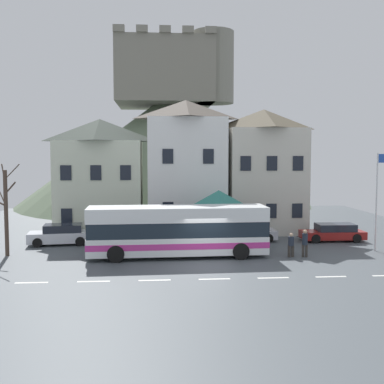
{
  "coord_description": "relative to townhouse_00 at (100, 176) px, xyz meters",
  "views": [
    {
      "loc": [
        -2.91,
        -26.29,
        6.24
      ],
      "look_at": [
        -0.49,
        5.43,
        3.73
      ],
      "focal_mm": 44.54,
      "sensor_mm": 36.0,
      "label": 1
    }
  ],
  "objects": [
    {
      "name": "ground_plane",
      "position": [
        7.29,
        -11.82,
        -4.54
      ],
      "size": [
        40.0,
        60.0,
        0.07
      ],
      "color": "#474E53"
    },
    {
      "name": "townhouse_00",
      "position": [
        0.0,
        0.0,
        0.0
      ],
      "size": [
        6.49,
        5.71,
        9.02
      ],
      "color": "beige",
      "rests_on": "ground_plane"
    },
    {
      "name": "townhouse_01",
      "position": [
        6.78,
        -0.1,
        0.76
      ],
      "size": [
        6.03,
        5.52,
        10.54
      ],
      "color": "white",
      "rests_on": "ground_plane"
    },
    {
      "name": "townhouse_02",
      "position": [
        13.11,
        0.01,
        0.42
      ],
      "size": [
        6.0,
        5.73,
        9.87
      ],
      "color": "beige",
      "rests_on": "ground_plane"
    },
    {
      "name": "hilltop_castle",
      "position": [
        5.57,
        22.06,
        2.8
      ],
      "size": [
        36.27,
        36.27,
        20.75
      ],
      "color": "#596951",
      "rests_on": "ground_plane"
    },
    {
      "name": "transit_bus",
      "position": [
        5.69,
        -9.4,
        -2.95
      ],
      "size": [
        10.96,
        2.97,
        3.09
      ],
      "rotation": [
        0.0,
        0.0,
        0.03
      ],
      "color": "white",
      "rests_on": "ground_plane"
    },
    {
      "name": "bus_shelter",
      "position": [
        8.69,
        -5.82,
        -1.43
      ],
      "size": [
        3.6,
        3.6,
        3.8
      ],
      "color": "#473D33",
      "rests_on": "ground_plane"
    },
    {
      "name": "parked_car_00",
      "position": [
        17.16,
        -4.94,
        -3.89
      ],
      "size": [
        4.51,
        1.89,
        1.25
      ],
      "rotation": [
        0.0,
        0.0,
        3.13
      ],
      "color": "maroon",
      "rests_on": "ground_plane"
    },
    {
      "name": "parked_car_01",
      "position": [
        -2.24,
        -4.77,
        -3.83
      ],
      "size": [
        4.42,
        2.3,
        1.4
      ],
      "rotation": [
        0.0,
        0.0,
        3.25
      ],
      "color": "silver",
      "rests_on": "ground_plane"
    },
    {
      "name": "parked_car_02",
      "position": [
        10.95,
        -4.46,
        -3.86
      ],
      "size": [
        4.04,
        1.88,
        1.34
      ],
      "rotation": [
        0.0,
        0.0,
        0.02
      ],
      "color": "silver",
      "rests_on": "ground_plane"
    },
    {
      "name": "pedestrian_00",
      "position": [
        12.59,
        -10.0,
        -3.73
      ],
      "size": [
        0.39,
        0.35,
        1.47
      ],
      "color": "#38332D",
      "rests_on": "ground_plane"
    },
    {
      "name": "pedestrian_01",
      "position": [
        13.41,
        -10.11,
        -3.56
      ],
      "size": [
        0.35,
        0.33,
        1.69
      ],
      "color": "#38332D",
      "rests_on": "ground_plane"
    },
    {
      "name": "public_bench",
      "position": [
        9.99,
        -3.33,
        -4.04
      ],
      "size": [
        1.59,
        0.48,
        0.87
      ],
      "color": "#33473D",
      "rests_on": "ground_plane"
    },
    {
      "name": "flagpole",
      "position": [
        18.65,
        -8.6,
        -0.79
      ],
      "size": [
        0.95,
        0.1,
        6.35
      ],
      "color": "silver",
      "rests_on": "ground_plane"
    },
    {
      "name": "bare_tree_00",
      "position": [
        -4.82,
        -8.31,
        -1.65
      ],
      "size": [
        2.15,
        1.53,
        5.68
      ],
      "color": "#47382D",
      "rests_on": "ground_plane"
    }
  ]
}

